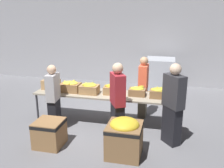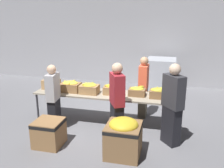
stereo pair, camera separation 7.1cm
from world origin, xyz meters
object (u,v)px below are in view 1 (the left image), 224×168
object	(u,v)px
banana_box_5	(160,93)
volunteer_3	(54,98)
banana_box_4	(137,91)
sorting_table	(103,95)
donation_bin_0	(49,132)
banana_box_2	(89,88)
volunteer_1	(173,105)
volunteer_2	(143,87)
banana_box_0	(51,83)
banana_box_3	(112,89)
volunteer_0	(118,102)
pallet_stack_0	(160,76)
donation_bin_1	(124,136)
banana_box_1	(70,86)

from	to	relation	value
banana_box_5	volunteer_3	xyz separation A→B (m)	(-2.38, -0.58, -0.14)
banana_box_4	banana_box_5	xyz separation A→B (m)	(0.53, -0.04, 0.02)
sorting_table	donation_bin_0	bearing A→B (deg)	-121.49
sorting_table	banana_box_2	world-z (taller)	banana_box_2
banana_box_2	volunteer_3	size ratio (longest dim) A/B	0.29
banana_box_4	volunteer_1	world-z (taller)	volunteer_1
volunteer_3	volunteer_2	bearing A→B (deg)	-62.65
banana_box_0	donation_bin_0	distance (m)	1.61
volunteer_3	donation_bin_0	bearing A→B (deg)	-169.00
banana_box_5	volunteer_1	distance (m)	0.68
volunteer_2	sorting_table	bearing A→B (deg)	-51.42
banana_box_3	volunteer_2	xyz separation A→B (m)	(0.66, 0.69, -0.12)
banana_box_4	volunteer_2	world-z (taller)	volunteer_2
volunteer_0	pallet_stack_0	bearing A→B (deg)	-38.90
volunteer_0	donation_bin_1	world-z (taller)	volunteer_0
sorting_table	volunteer_3	xyz separation A→B (m)	(-1.01, -0.59, 0.04)
volunteer_2	donation_bin_0	distance (m)	2.66
banana_box_4	pallet_stack_0	xyz separation A→B (m)	(0.41, 2.93, -0.33)
banana_box_3	volunteer_3	bearing A→B (deg)	-155.48
banana_box_0	pallet_stack_0	size ratio (longest dim) A/B	0.36
banana_box_5	donation_bin_1	distance (m)	1.51
banana_box_5	volunteer_0	bearing A→B (deg)	-141.56
banana_box_2	banana_box_3	distance (m)	0.56
banana_box_3	volunteer_1	xyz separation A→B (m)	(1.41, -0.61, -0.06)
sorting_table	volunteer_0	xyz separation A→B (m)	(0.51, -0.69, 0.10)
volunteer_0	volunteer_1	world-z (taller)	volunteer_1
pallet_stack_0	banana_box_4	bearing A→B (deg)	-97.88
banana_box_4	donation_bin_1	size ratio (longest dim) A/B	0.51
banana_box_2	banana_box_3	bearing A→B (deg)	6.79
banana_box_1	banana_box_4	distance (m)	1.65
banana_box_2	donation_bin_0	world-z (taller)	banana_box_2
banana_box_3	volunteer_0	xyz separation A→B (m)	(0.27, -0.68, -0.07)
banana_box_0	banana_box_4	size ratio (longest dim) A/B	1.08
banana_box_0	volunteer_2	xyz separation A→B (m)	(2.29, 0.63, -0.14)
banana_box_5	volunteer_3	bearing A→B (deg)	-166.43
banana_box_4	volunteer_2	distance (m)	0.66
banana_box_3	banana_box_5	size ratio (longest dim) A/B	0.89
volunteer_2	volunteer_3	xyz separation A→B (m)	(-1.92, -1.27, -0.02)
banana_box_3	volunteer_1	bearing A→B (deg)	-23.47
banana_box_5	donation_bin_0	world-z (taller)	banana_box_5
banana_box_2	volunteer_1	world-z (taller)	volunteer_1
banana_box_2	volunteer_0	world-z (taller)	volunteer_0
banana_box_0	donation_bin_0	world-z (taller)	banana_box_0
banana_box_3	donation_bin_1	size ratio (longest dim) A/B	0.54
banana_box_2	donation_bin_1	world-z (taller)	banana_box_2
banana_box_1	donation_bin_1	size ratio (longest dim) A/B	0.62
banana_box_5	banana_box_4	bearing A→B (deg)	175.19
banana_box_2	pallet_stack_0	xyz separation A→B (m)	(1.55, 3.04, -0.35)
volunteer_3	donation_bin_0	distance (m)	0.89
banana_box_4	pallet_stack_0	world-z (taller)	pallet_stack_0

